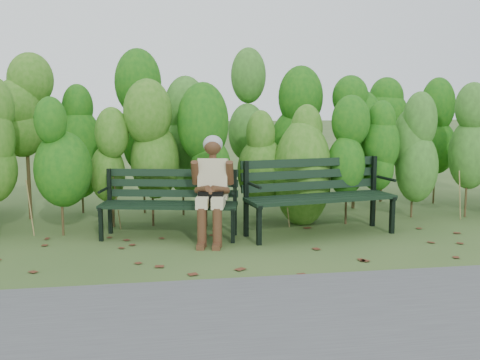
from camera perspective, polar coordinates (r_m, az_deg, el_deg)
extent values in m
plane|color=#365122|center=(6.23, 0.53, -7.29)|extent=(80.00, 80.00, 0.00)
cube|color=#474749|center=(4.20, 5.87, -15.06)|extent=(60.00, 2.50, 0.01)
cylinder|color=#47381E|center=(7.53, -22.44, -2.11)|extent=(0.03, 0.03, 0.80)
ellipsoid|color=#306E17|center=(7.45, -22.70, 2.74)|extent=(0.64, 0.64, 1.44)
cylinder|color=#47381E|center=(7.41, -17.82, -2.04)|extent=(0.03, 0.03, 0.80)
ellipsoid|color=#306E17|center=(7.33, -18.04, 2.89)|extent=(0.64, 0.64, 1.44)
cylinder|color=#47381E|center=(7.34, -13.10, -1.95)|extent=(0.03, 0.03, 0.80)
ellipsoid|color=#306E17|center=(7.26, -13.26, 3.03)|extent=(0.64, 0.64, 1.44)
cylinder|color=#47381E|center=(7.33, -8.32, -1.84)|extent=(0.03, 0.03, 0.80)
ellipsoid|color=#306E17|center=(7.25, -8.42, 3.15)|extent=(0.64, 0.64, 1.44)
cylinder|color=#47381E|center=(7.36, -3.55, -1.73)|extent=(0.03, 0.03, 0.80)
ellipsoid|color=#306E17|center=(7.28, -3.60, 3.24)|extent=(0.64, 0.64, 1.44)
cylinder|color=#47381E|center=(7.45, 1.13, -1.60)|extent=(0.03, 0.03, 0.80)
ellipsoid|color=#306E17|center=(7.37, 1.15, 3.31)|extent=(0.64, 0.64, 1.44)
cylinder|color=#47381E|center=(7.58, 5.69, -1.47)|extent=(0.03, 0.03, 0.80)
ellipsoid|color=#306E17|center=(7.50, 5.75, 3.36)|extent=(0.64, 0.64, 1.44)
cylinder|color=#47381E|center=(7.76, 10.05, -1.33)|extent=(0.03, 0.03, 0.80)
ellipsoid|color=#306E17|center=(7.69, 10.17, 3.38)|extent=(0.64, 0.64, 1.44)
cylinder|color=#47381E|center=(7.99, 14.20, -1.19)|extent=(0.03, 0.03, 0.80)
ellipsoid|color=#306E17|center=(7.91, 14.36, 3.39)|extent=(0.64, 0.64, 1.44)
cylinder|color=#47381E|center=(8.25, 18.10, -1.06)|extent=(0.03, 0.03, 0.80)
ellipsoid|color=#306E17|center=(8.17, 18.30, 3.38)|extent=(0.64, 0.64, 1.44)
cylinder|color=#47381E|center=(8.55, 21.75, -0.93)|extent=(0.03, 0.03, 0.80)
ellipsoid|color=#306E17|center=(8.48, 21.97, 3.35)|extent=(0.64, 0.64, 1.44)
cylinder|color=#47381E|center=(8.46, -20.55, 0.07)|extent=(0.04, 0.04, 1.10)
ellipsoid|color=#175814|center=(8.39, -20.85, 6.04)|extent=(0.70, 0.70, 1.98)
cylinder|color=#47381E|center=(8.34, -15.37, 0.19)|extent=(0.04, 0.04, 1.10)
ellipsoid|color=#175814|center=(8.27, -15.60, 6.24)|extent=(0.70, 0.70, 1.98)
cylinder|color=#47381E|center=(8.29, -10.09, 0.32)|extent=(0.04, 0.04, 1.10)
ellipsoid|color=#175814|center=(8.22, -10.24, 6.40)|extent=(0.70, 0.70, 1.98)
cylinder|color=#47381E|center=(8.32, -4.80, 0.44)|extent=(0.04, 0.04, 1.10)
ellipsoid|color=#175814|center=(8.25, -4.87, 6.51)|extent=(0.70, 0.70, 1.98)
cylinder|color=#47381E|center=(8.41, 0.42, 0.55)|extent=(0.04, 0.04, 1.10)
ellipsoid|color=#175814|center=(8.34, 0.43, 6.55)|extent=(0.70, 0.70, 1.98)
cylinder|color=#47381E|center=(8.58, 5.49, 0.66)|extent=(0.04, 0.04, 1.10)
ellipsoid|color=#175814|center=(8.51, 5.57, 6.54)|extent=(0.70, 0.70, 1.98)
cylinder|color=#47381E|center=(8.80, 10.33, 0.75)|extent=(0.04, 0.04, 1.10)
ellipsoid|color=#175814|center=(8.74, 10.47, 6.49)|extent=(0.70, 0.70, 1.98)
cylinder|color=#47381E|center=(9.09, 14.89, 0.84)|extent=(0.04, 0.04, 1.10)
ellipsoid|color=#175814|center=(9.03, 15.09, 6.39)|extent=(0.70, 0.70, 1.98)
cylinder|color=#47381E|center=(9.43, 19.15, 0.92)|extent=(0.04, 0.04, 1.10)
ellipsoid|color=#175814|center=(9.37, 19.40, 6.26)|extent=(0.70, 0.70, 1.98)
cylinder|color=#47381E|center=(9.82, 23.10, 0.98)|extent=(0.04, 0.04, 1.10)
cube|color=#572C1A|center=(5.92, -5.83, -8.13)|extent=(0.10, 0.11, 0.01)
cube|color=#572C1A|center=(5.65, 16.23, -9.23)|extent=(0.09, 0.10, 0.01)
cube|color=#572C1A|center=(5.16, -21.23, -11.12)|extent=(0.09, 0.07, 0.01)
cube|color=#572C1A|center=(5.81, 11.00, -8.56)|extent=(0.07, 0.09, 0.01)
cube|color=#572C1A|center=(5.41, 8.78, -9.77)|extent=(0.10, 0.11, 0.01)
cube|color=#572C1A|center=(5.67, 3.90, -8.85)|extent=(0.11, 0.10, 0.01)
cube|color=#572C1A|center=(6.79, 10.70, -6.12)|extent=(0.07, 0.09, 0.01)
cube|color=#572C1A|center=(7.49, 14.96, -4.92)|extent=(0.11, 0.11, 0.01)
cube|color=#572C1A|center=(7.53, 21.65, -5.15)|extent=(0.10, 0.08, 0.01)
cube|color=#572C1A|center=(6.73, 13.09, -6.32)|extent=(0.11, 0.11, 0.01)
cube|color=#572C1A|center=(6.87, -0.21, -5.80)|extent=(0.11, 0.10, 0.01)
cube|color=#572C1A|center=(6.47, -1.73, -6.68)|extent=(0.11, 0.11, 0.01)
cube|color=#572C1A|center=(5.66, -16.15, -9.18)|extent=(0.10, 0.08, 0.01)
cube|color=#572C1A|center=(6.18, 13.06, -7.60)|extent=(0.11, 0.11, 0.01)
cube|color=#572C1A|center=(7.24, 16.60, -5.42)|extent=(0.10, 0.09, 0.01)
cube|color=#572C1A|center=(6.90, 5.45, -5.78)|extent=(0.10, 0.11, 0.01)
cube|color=#572C1A|center=(6.57, -6.55, -6.51)|extent=(0.11, 0.11, 0.01)
cube|color=#572C1A|center=(7.31, 12.76, -5.17)|extent=(0.08, 0.10, 0.01)
cube|color=#572C1A|center=(5.91, -20.60, -8.64)|extent=(0.09, 0.10, 0.01)
cube|color=#572C1A|center=(6.52, -6.04, -6.62)|extent=(0.10, 0.08, 0.01)
cube|color=#572C1A|center=(6.66, -13.81, -6.50)|extent=(0.08, 0.10, 0.01)
cube|color=#572C1A|center=(5.46, -1.63, -9.50)|extent=(0.11, 0.11, 0.01)
cube|color=#572C1A|center=(5.66, 12.83, -9.08)|extent=(0.11, 0.11, 0.01)
cube|color=#572C1A|center=(5.13, 0.85, -10.66)|extent=(0.10, 0.11, 0.01)
cube|color=#572C1A|center=(5.61, -0.91, -9.02)|extent=(0.11, 0.10, 0.01)
cube|color=#572C1A|center=(5.10, -3.91, -10.79)|extent=(0.11, 0.10, 0.01)
cube|color=#572C1A|center=(7.09, 19.98, -5.86)|extent=(0.09, 0.07, 0.01)
cube|color=#572C1A|center=(6.97, 17.24, -5.98)|extent=(0.10, 0.08, 0.01)
cube|color=#572C1A|center=(5.94, 6.78, -8.09)|extent=(0.11, 0.10, 0.01)
cube|color=#572C1A|center=(7.01, 19.32, -5.99)|extent=(0.11, 0.11, 0.01)
cube|color=#572C1A|center=(6.84, -4.57, -5.90)|extent=(0.10, 0.09, 0.01)
cube|color=black|center=(6.62, -7.50, -2.81)|extent=(1.62, 0.45, 0.04)
cube|color=black|center=(6.73, -7.32, -2.62)|extent=(1.62, 0.45, 0.04)
cube|color=black|center=(6.84, -7.15, -2.45)|extent=(1.62, 0.45, 0.04)
cube|color=black|center=(6.95, -6.98, -2.28)|extent=(1.62, 0.45, 0.04)
cube|color=black|center=(7.02, -6.88, -1.35)|extent=(1.61, 0.40, 0.10)
cube|color=black|center=(7.01, -6.88, -0.31)|extent=(1.61, 0.40, 0.10)
cube|color=black|center=(7.01, -6.88, 0.74)|extent=(1.61, 0.40, 0.10)
cube|color=black|center=(6.84, -13.96, -4.38)|extent=(0.05, 0.05, 0.41)
cube|color=black|center=(7.17, -13.10, -2.12)|extent=(0.05, 0.05, 0.82)
cube|color=black|center=(6.97, -13.57, -2.57)|extent=(0.14, 0.45, 0.04)
cylinder|color=black|center=(6.90, -13.73, -1.00)|extent=(0.11, 0.34, 0.03)
cube|color=black|center=(6.56, -0.73, -4.67)|extent=(0.05, 0.05, 0.41)
cube|color=black|center=(6.90, -0.52, -2.30)|extent=(0.05, 0.05, 0.82)
cube|color=black|center=(6.70, -0.63, -2.78)|extent=(0.14, 0.45, 0.04)
cylinder|color=black|center=(6.62, -0.66, -1.15)|extent=(0.11, 0.34, 0.03)
cube|color=black|center=(6.79, 8.97, -2.08)|extent=(1.86, 0.42, 0.04)
cube|color=black|center=(6.90, 8.46, -1.91)|extent=(1.86, 0.42, 0.04)
cube|color=black|center=(7.01, 7.98, -1.74)|extent=(1.86, 0.42, 0.04)
cube|color=black|center=(7.13, 7.51, -1.57)|extent=(1.86, 0.42, 0.04)
cube|color=black|center=(7.19, 7.19, -0.56)|extent=(1.85, 0.37, 0.11)
cube|color=black|center=(7.19, 7.15, 0.61)|extent=(1.85, 0.37, 0.11)
cube|color=black|center=(7.19, 7.12, 1.77)|extent=(1.85, 0.37, 0.11)
cube|color=black|center=(6.46, 1.95, -4.61)|extent=(0.06, 0.06, 0.47)
cube|color=black|center=(6.82, 0.62, -1.93)|extent=(0.06, 0.06, 0.93)
cube|color=black|center=(6.61, 1.32, -2.45)|extent=(0.14, 0.52, 0.04)
cylinder|color=black|center=(6.52, 1.48, -0.56)|extent=(0.10, 0.39, 0.04)
cube|color=black|center=(7.27, 15.20, -3.46)|extent=(0.06, 0.06, 0.47)
cube|color=black|center=(7.60, 13.39, -1.12)|extent=(0.06, 0.06, 0.93)
cube|color=black|center=(7.41, 14.37, -1.56)|extent=(0.14, 0.52, 0.04)
cylinder|color=black|center=(7.33, 14.65, 0.14)|extent=(0.10, 0.39, 0.04)
cube|color=#C0B48C|center=(6.51, -3.74, -2.16)|extent=(0.22, 0.43, 0.13)
cube|color=#C0B48C|center=(6.49, -2.20, -2.18)|extent=(0.22, 0.43, 0.13)
cylinder|color=#4F2F1B|center=(6.40, -3.90, -4.83)|extent=(0.13, 0.13, 0.45)
cylinder|color=#4F2F1B|center=(6.38, -2.32, -4.86)|extent=(0.13, 0.13, 0.45)
cube|color=#4F2F1B|center=(6.37, -3.97, -6.70)|extent=(0.13, 0.21, 0.06)
cube|color=#4F2F1B|center=(6.35, -2.38, -6.73)|extent=(0.13, 0.21, 0.06)
cube|color=#C0B48C|center=(6.72, -2.75, 0.12)|extent=(0.40, 0.32, 0.51)
cylinder|color=#4F2F1B|center=(6.67, -2.78, 2.35)|extent=(0.09, 0.09, 0.10)
sphere|color=#4F2F1B|center=(6.65, -2.80, 3.43)|extent=(0.21, 0.21, 0.21)
ellipsoid|color=gray|center=(6.67, -2.77, 3.66)|extent=(0.24, 0.23, 0.21)
cylinder|color=#4F2F1B|center=(6.66, -4.58, 0.75)|extent=(0.13, 0.22, 0.30)
cylinder|color=#4F2F1B|center=(6.62, -1.05, 0.73)|extent=(0.13, 0.22, 0.30)
cylinder|color=#4F2F1B|center=(6.54, -3.82, -0.97)|extent=(0.19, 0.27, 0.13)
cylinder|color=#4F2F1B|center=(6.52, -2.03, -0.99)|extent=(0.25, 0.23, 0.13)
sphere|color=#4F2F1B|center=(6.48, -2.98, -1.23)|extent=(0.11, 0.11, 0.11)
cube|color=black|center=(6.50, -2.96, -1.82)|extent=(0.31, 0.18, 0.16)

